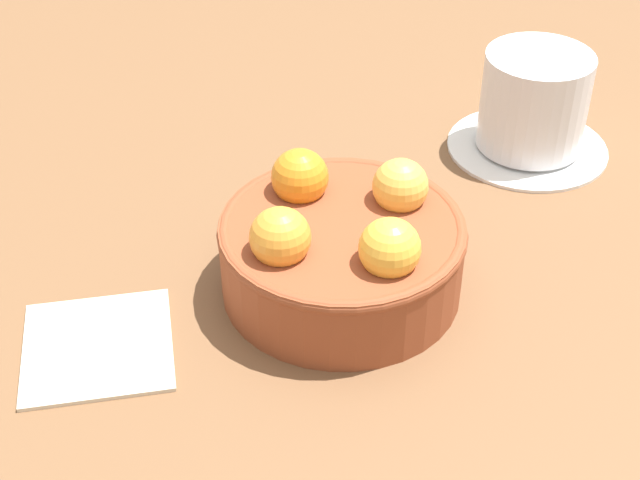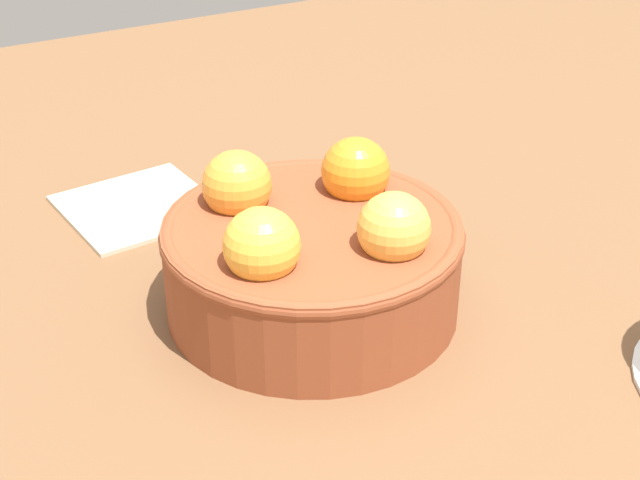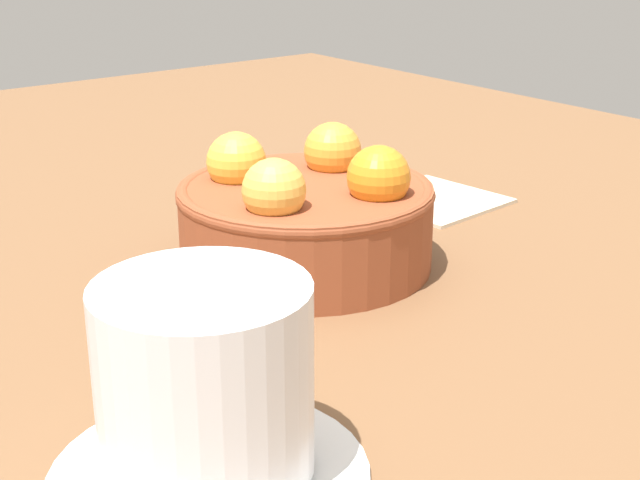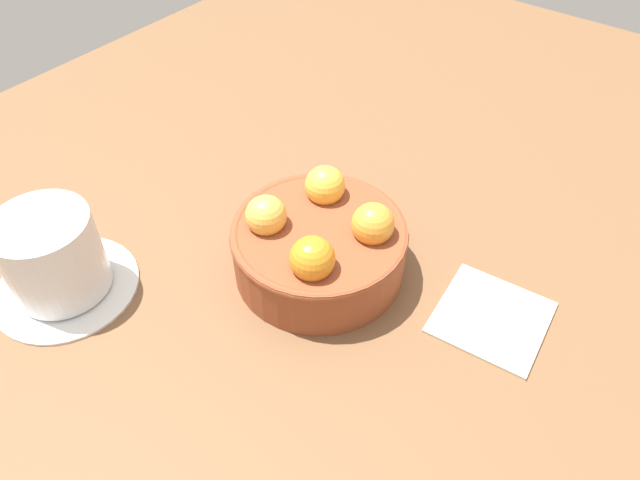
# 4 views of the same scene
# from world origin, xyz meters

# --- Properties ---
(ground_plane) EXTENTS (1.46, 1.12, 0.05)m
(ground_plane) POSITION_xyz_m (0.00, 0.00, -0.02)
(ground_plane) COLOR brown
(terracotta_bowl) EXTENTS (0.17, 0.17, 0.09)m
(terracotta_bowl) POSITION_xyz_m (-0.00, 0.00, 0.04)
(terracotta_bowl) COLOR brown
(terracotta_bowl) RESTS_ON ground_plane
(coffee_cup) EXTENTS (0.14, 0.14, 0.09)m
(coffee_cup) POSITION_xyz_m (0.17, -0.18, 0.04)
(coffee_cup) COLOR white
(coffee_cup) RESTS_ON ground_plane
(folded_napkin) EXTENTS (0.11, 0.10, 0.01)m
(folded_napkin) POSITION_xyz_m (-0.05, 0.16, 0.00)
(folded_napkin) COLOR beige
(folded_napkin) RESTS_ON ground_plane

